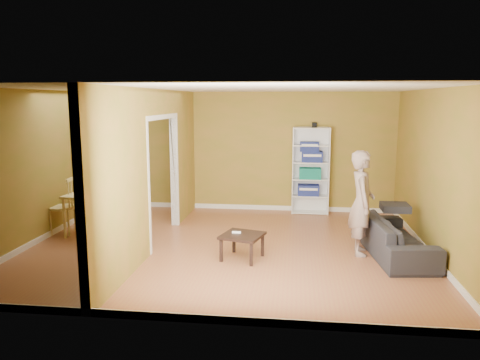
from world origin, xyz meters
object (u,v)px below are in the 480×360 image
sofa (395,232)px  chair_far (121,204)px  chair_near (94,219)px  bookshelf (311,170)px  coffee_table (242,238)px  chair_left (62,206)px  person (362,194)px  dining_table (102,198)px

sofa → chair_far: 5.06m
sofa → chair_near: size_ratio=2.23×
sofa → bookshelf: size_ratio=1.07×
sofa → coffee_table: (-2.37, -0.46, -0.05)m
coffee_table → chair_near: size_ratio=0.66×
bookshelf → coffee_table: (-1.11, -3.19, -0.60)m
chair_left → chair_near: 1.03m
sofa → coffee_table: 2.42m
sofa → bookshelf: bookshelf is taller
bookshelf → sofa: bearing=-65.2°
person → coffee_table: bearing=105.8°
bookshelf → chair_far: (-3.67, -1.57, -0.49)m
bookshelf → dining_table: bearing=-150.2°
person → coffee_table: (-1.83, -0.48, -0.64)m
person → chair_left: 5.31m
dining_table → chair_far: bearing=79.6°
chair_near → person: bearing=10.7°
chair_left → chair_far: chair_left is taller
person → bookshelf: person is taller
chair_far → dining_table: bearing=67.2°
coffee_table → chair_far: size_ratio=0.67×
bookshelf → chair_left: (-4.54, -2.19, -0.41)m
dining_table → person: bearing=-6.9°
dining_table → coffee_table: bearing=-21.0°
coffee_table → chair_far: chair_far is taller
chair_near → coffee_table: bearing=0.6°
sofa → coffee_table: sofa is taller
sofa → chair_far: chair_far is taller
person → bookshelf: size_ratio=1.05×
sofa → dining_table: (-5.04, 0.56, 0.30)m
dining_table → chair_left: size_ratio=1.16×
coffee_table → bookshelf: bearing=70.8°
bookshelf → chair_far: size_ratio=2.13×
person → bookshelf: bearing=16.1°
person → chair_left: bearing=85.5°
chair_far → coffee_table: bearing=135.3°
dining_table → chair_far: chair_far is taller
person → dining_table: bearing=84.2°
bookshelf → coffee_table: size_ratio=3.17×
chair_near → chair_far: 1.19m
sofa → chair_left: bearing=78.1°
sofa → coffee_table: size_ratio=3.40×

